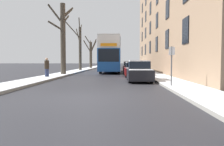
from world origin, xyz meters
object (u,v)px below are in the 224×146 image
parked_car_0 (139,72)px  oncoming_van (109,63)px  bare_tree_left_2 (91,53)px  bare_tree_left_0 (63,36)px  parked_car_2 (131,68)px  street_sign_post (172,64)px  bare_tree_left_1 (80,46)px  parked_car_3 (129,67)px  parked_car_1 (134,70)px  double_decker_bus (111,54)px  pedestrian_left_sidewalk (47,67)px

parked_car_0 → oncoming_van: 34.28m
bare_tree_left_2 → parked_car_0: size_ratio=1.69×
bare_tree_left_0 → bare_tree_left_2: bare_tree_left_0 is taller
parked_car_2 → street_sign_post: (1.38, -14.53, 0.68)m
street_sign_post → bare_tree_left_1: bearing=112.7°
parked_car_3 → parked_car_1: bearing=-90.0°
bare_tree_left_1 → parked_car_3: bearing=-6.4°
parked_car_0 → oncoming_van: bearing=96.3°
double_decker_bus → parked_car_3: double_decker_bus is taller
double_decker_bus → parked_car_0: double_decker_bus is taller
oncoming_van → bare_tree_left_0: bearing=-97.5°
bare_tree_left_2 → oncoming_van: 6.74m
pedestrian_left_sidewalk → parked_car_1: bearing=151.4°
oncoming_van → pedestrian_left_sidewalk: (-3.94, -31.51, -0.24)m
bare_tree_left_1 → street_sign_post: (8.92, -21.36, -2.51)m
bare_tree_left_0 → pedestrian_left_sidewalk: bearing=-94.7°
parked_car_3 → double_decker_bus: bearing=-133.6°
bare_tree_left_2 → parked_car_0: bearing=-75.6°
bare_tree_left_0 → pedestrian_left_sidewalk: size_ratio=4.19×
bare_tree_left_2 → pedestrian_left_sidewalk: bearing=-90.7°
double_decker_bus → pedestrian_left_sidewalk: (-5.07, -11.07, -1.57)m
oncoming_van → double_decker_bus: bearing=-86.8°
bare_tree_left_1 → street_sign_post: 23.28m
bare_tree_left_2 → pedestrian_left_sidewalk: (-0.33, -26.17, -2.23)m
bare_tree_left_0 → bare_tree_left_1: bearing=91.0°
bare_tree_left_2 → parked_car_0: 29.77m
parked_car_0 → parked_car_2: parked_car_0 is taller
bare_tree_left_2 → oncoming_van: bearing=55.9°
oncoming_van → pedestrian_left_sidewalk: 31.75m
double_decker_bus → parked_car_0: bearing=-79.1°
parked_car_1 → bare_tree_left_2: bearing=107.5°
double_decker_bus → parked_car_1: bearing=-72.5°
parked_car_3 → street_sign_post: size_ratio=1.83×
parked_car_1 → pedestrian_left_sidewalk: 8.18m
parked_car_1 → pedestrian_left_sidewalk: (-7.70, -2.75, 0.32)m
double_decker_bus → oncoming_van: bearing=93.2°
bare_tree_left_0 → parked_car_3: 12.61m
bare_tree_left_0 → bare_tree_left_1: bare_tree_left_1 is taller
parked_car_0 → street_sign_post: bearing=-71.5°
bare_tree_left_1 → pedestrian_left_sidewalk: size_ratio=4.43×
pedestrian_left_sidewalk → oncoming_van: bearing=-145.4°
parked_car_0 → street_sign_post: street_sign_post is taller
parked_car_0 → parked_car_1: parked_car_0 is taller
bare_tree_left_2 → bare_tree_left_1: bearing=-90.8°
bare_tree_left_1 → oncoming_van: (3.78, 16.83, -2.61)m
bare_tree_left_1 → parked_car_0: 19.07m
parked_car_1 → street_sign_post: bearing=-81.7°
parked_car_3 → pedestrian_left_sidewalk: pedestrian_left_sidewalk is taller
bare_tree_left_1 → parked_car_0: bearing=-66.4°
parked_car_1 → street_sign_post: street_sign_post is taller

